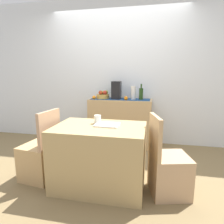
{
  "coord_description": "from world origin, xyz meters",
  "views": [
    {
      "loc": [
        0.67,
        -2.58,
        1.34
      ],
      "look_at": [
        0.05,
        0.36,
        0.74
      ],
      "focal_mm": 31.36,
      "sensor_mm": 36.0,
      "label": 1
    }
  ],
  "objects_px": {
    "wine_bottle": "(141,94)",
    "ceramic_vase": "(133,93)",
    "coffee_maker": "(116,90)",
    "fruit_bowl": "(103,96)",
    "chair_by_corner": "(168,171)",
    "open_book": "(107,125)",
    "dining_table": "(100,156)",
    "chair_near_window": "(40,159)",
    "sideboard_console": "(120,122)",
    "coffee_cup": "(98,119)"
  },
  "relations": [
    {
      "from": "dining_table",
      "to": "ceramic_vase",
      "type": "bearing_deg",
      "value": 80.23
    },
    {
      "from": "wine_bottle",
      "to": "ceramic_vase",
      "type": "bearing_deg",
      "value": 180.0
    },
    {
      "from": "sideboard_console",
      "to": "coffee_cup",
      "type": "bearing_deg",
      "value": -92.83
    },
    {
      "from": "fruit_bowl",
      "to": "open_book",
      "type": "xyz_separation_m",
      "value": [
        0.4,
        -1.36,
        -0.17
      ]
    },
    {
      "from": "dining_table",
      "to": "chair_by_corner",
      "type": "height_order",
      "value": "chair_by_corner"
    },
    {
      "from": "sideboard_console",
      "to": "chair_near_window",
      "type": "distance_m",
      "value": 1.63
    },
    {
      "from": "fruit_bowl",
      "to": "ceramic_vase",
      "type": "relative_size",
      "value": 0.98
    },
    {
      "from": "ceramic_vase",
      "to": "dining_table",
      "type": "distance_m",
      "value": 1.56
    },
    {
      "from": "ceramic_vase",
      "to": "open_book",
      "type": "distance_m",
      "value": 1.39
    },
    {
      "from": "open_book",
      "to": "coffee_cup",
      "type": "bearing_deg",
      "value": 154.74
    },
    {
      "from": "wine_bottle",
      "to": "chair_by_corner",
      "type": "bearing_deg",
      "value": -73.96
    },
    {
      "from": "sideboard_console",
      "to": "wine_bottle",
      "type": "xyz_separation_m",
      "value": [
        0.37,
        -0.0,
        0.55
      ]
    },
    {
      "from": "coffee_cup",
      "to": "chair_near_window",
      "type": "xyz_separation_m",
      "value": [
        -0.73,
        -0.12,
        -0.53
      ]
    },
    {
      "from": "sideboard_console",
      "to": "wine_bottle",
      "type": "height_order",
      "value": "wine_bottle"
    },
    {
      "from": "ceramic_vase",
      "to": "chair_by_corner",
      "type": "bearing_deg",
      "value": -68.91
    },
    {
      "from": "wine_bottle",
      "to": "dining_table",
      "type": "height_order",
      "value": "wine_bottle"
    },
    {
      "from": "sideboard_console",
      "to": "ceramic_vase",
      "type": "distance_m",
      "value": 0.6
    },
    {
      "from": "coffee_maker",
      "to": "ceramic_vase",
      "type": "xyz_separation_m",
      "value": [
        0.31,
        0.0,
        -0.04
      ]
    },
    {
      "from": "chair_near_window",
      "to": "wine_bottle",
      "type": "bearing_deg",
      "value": 50.37
    },
    {
      "from": "ceramic_vase",
      "to": "chair_near_window",
      "type": "distance_m",
      "value": 1.89
    },
    {
      "from": "ceramic_vase",
      "to": "coffee_cup",
      "type": "bearing_deg",
      "value": -103.03
    },
    {
      "from": "sideboard_console",
      "to": "coffee_maker",
      "type": "relative_size",
      "value": 3.5
    },
    {
      "from": "sideboard_console",
      "to": "dining_table",
      "type": "bearing_deg",
      "value": -90.3
    },
    {
      "from": "coffee_maker",
      "to": "chair_near_window",
      "type": "distance_m",
      "value": 1.76
    },
    {
      "from": "coffee_maker",
      "to": "open_book",
      "type": "height_order",
      "value": "coffee_maker"
    },
    {
      "from": "sideboard_console",
      "to": "wine_bottle",
      "type": "relative_size",
      "value": 4.01
    },
    {
      "from": "coffee_maker",
      "to": "open_book",
      "type": "distance_m",
      "value": 1.4
    },
    {
      "from": "dining_table",
      "to": "open_book",
      "type": "bearing_deg",
      "value": 31.01
    },
    {
      "from": "ceramic_vase",
      "to": "open_book",
      "type": "relative_size",
      "value": 0.86
    },
    {
      "from": "fruit_bowl",
      "to": "coffee_maker",
      "type": "bearing_deg",
      "value": 0.0
    },
    {
      "from": "fruit_bowl",
      "to": "coffee_cup",
      "type": "xyz_separation_m",
      "value": [
        0.27,
        -1.29,
        -0.13
      ]
    },
    {
      "from": "chair_by_corner",
      "to": "coffee_cup",
      "type": "bearing_deg",
      "value": 171.84
    },
    {
      "from": "wine_bottle",
      "to": "chair_near_window",
      "type": "height_order",
      "value": "wine_bottle"
    },
    {
      "from": "sideboard_console",
      "to": "wine_bottle",
      "type": "distance_m",
      "value": 0.66
    },
    {
      "from": "open_book",
      "to": "coffee_cup",
      "type": "xyz_separation_m",
      "value": [
        -0.13,
        0.07,
        0.04
      ]
    },
    {
      "from": "fruit_bowl",
      "to": "dining_table",
      "type": "xyz_separation_m",
      "value": [
        0.32,
        -1.41,
        -0.55
      ]
    },
    {
      "from": "fruit_bowl",
      "to": "chair_by_corner",
      "type": "bearing_deg",
      "value": -51.82
    },
    {
      "from": "coffee_cup",
      "to": "chair_by_corner",
      "type": "xyz_separation_m",
      "value": [
        0.84,
        -0.12,
        -0.53
      ]
    },
    {
      "from": "fruit_bowl",
      "to": "coffee_cup",
      "type": "height_order",
      "value": "fruit_bowl"
    },
    {
      "from": "chair_near_window",
      "to": "chair_by_corner",
      "type": "xyz_separation_m",
      "value": [
        1.57,
        -0.0,
        0.0
      ]
    },
    {
      "from": "coffee_cup",
      "to": "chair_by_corner",
      "type": "bearing_deg",
      "value": -8.16
    },
    {
      "from": "sideboard_console",
      "to": "dining_table",
      "type": "height_order",
      "value": "sideboard_console"
    },
    {
      "from": "fruit_bowl",
      "to": "wine_bottle",
      "type": "distance_m",
      "value": 0.71
    },
    {
      "from": "open_book",
      "to": "chair_near_window",
      "type": "distance_m",
      "value": 0.99
    },
    {
      "from": "wine_bottle",
      "to": "chair_by_corner",
      "type": "distance_m",
      "value": 1.63
    },
    {
      "from": "open_book",
      "to": "coffee_cup",
      "type": "relative_size",
      "value": 2.74
    },
    {
      "from": "coffee_maker",
      "to": "open_book",
      "type": "xyz_separation_m",
      "value": [
        0.14,
        -1.36,
        -0.28
      ]
    },
    {
      "from": "coffee_cup",
      "to": "chair_by_corner",
      "type": "relative_size",
      "value": 0.11
    },
    {
      "from": "wine_bottle",
      "to": "coffee_maker",
      "type": "relative_size",
      "value": 0.87
    },
    {
      "from": "open_book",
      "to": "chair_near_window",
      "type": "bearing_deg",
      "value": -174.52
    }
  ]
}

